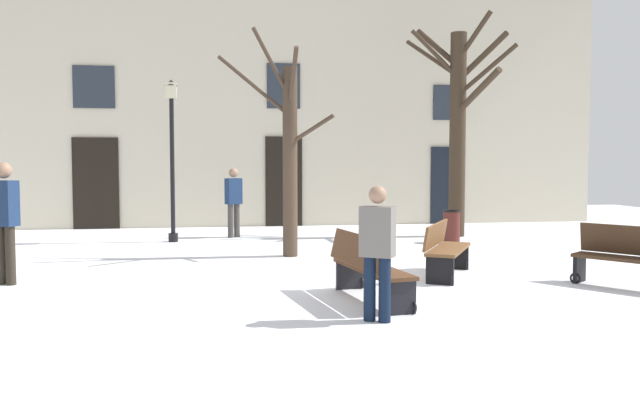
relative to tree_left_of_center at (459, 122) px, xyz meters
name	(u,v)px	position (x,y,z in m)	size (l,w,h in m)	color
ground_plane	(335,275)	(-3.97, -4.91, -2.84)	(30.26, 30.26, 0.00)	white
building_facade	(285,95)	(-3.98, 3.37, 0.94)	(18.91, 0.60, 7.46)	beige
tree_left_of_center	(459,122)	(0.00, 0.00, 0.00)	(2.54, 2.53, 5.46)	#382B1E
tree_foreground	(289,155)	(-4.49, -2.72, -0.85)	(2.19, 1.29, 4.37)	#423326
streetlamp	(172,143)	(-6.92, -0.07, -0.56)	(0.30, 0.30, 3.72)	black
litter_bin	(451,226)	(-0.62, -1.22, -2.46)	(0.41, 0.41, 0.74)	#4C1E19
bench_back_to_back_right	(368,267)	(-3.87, -6.82, -2.39)	(0.81, 1.82, 0.89)	#51331E
bench_back_to_back_left	(445,249)	(-2.23, -5.23, -2.40)	(1.23, 1.64, 0.86)	brown
person_crossing_plaza	(5,216)	(-8.98, -4.91, -1.81)	(0.44, 0.38, 1.83)	#2D271E
person_by_shop_door	(377,247)	(-4.01, -7.88, -1.98)	(0.44, 0.39, 1.57)	black
person_strolling	(234,199)	(-5.52, 0.59, -1.89)	(0.44, 0.39, 1.70)	#403D3A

